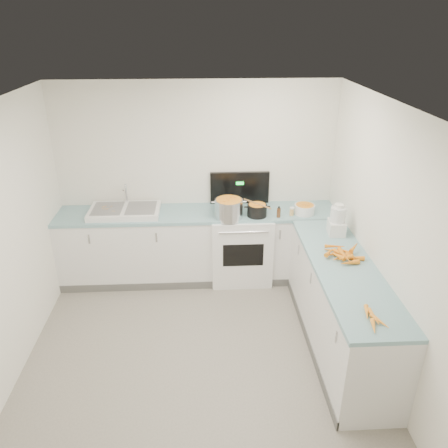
{
  "coord_description": "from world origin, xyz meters",
  "views": [
    {
      "loc": [
        0.06,
        -3.31,
        3.14
      ],
      "look_at": [
        0.3,
        1.1,
        1.05
      ],
      "focal_mm": 35.0,
      "sensor_mm": 36.0,
      "label": 1
    }
  ],
  "objects_px": {
    "stove": "(241,244)",
    "steel_pot": "(229,209)",
    "extract_bottle": "(279,213)",
    "black_pot": "(257,211)",
    "spice_jar": "(292,212)",
    "mixing_bowl": "(304,209)",
    "food_processor": "(337,221)",
    "sink": "(125,211)"
  },
  "relations": [
    {
      "from": "spice_jar",
      "to": "food_processor",
      "type": "xyz_separation_m",
      "value": [
        0.4,
        -0.54,
        0.11
      ]
    },
    {
      "from": "stove",
      "to": "mixing_bowl",
      "type": "relative_size",
      "value": 5.39
    },
    {
      "from": "sink",
      "to": "spice_jar",
      "type": "distance_m",
      "value": 2.06
    },
    {
      "from": "black_pot",
      "to": "spice_jar",
      "type": "distance_m",
      "value": 0.43
    },
    {
      "from": "mixing_bowl",
      "to": "spice_jar",
      "type": "relative_size",
      "value": 2.83
    },
    {
      "from": "black_pot",
      "to": "extract_bottle",
      "type": "xyz_separation_m",
      "value": [
        0.26,
        -0.05,
        -0.01
      ]
    },
    {
      "from": "stove",
      "to": "steel_pot",
      "type": "distance_m",
      "value": 0.62
    },
    {
      "from": "stove",
      "to": "food_processor",
      "type": "height_order",
      "value": "stove"
    },
    {
      "from": "sink",
      "to": "steel_pot",
      "type": "bearing_deg",
      "value": -7.88
    },
    {
      "from": "sink",
      "to": "mixing_bowl",
      "type": "bearing_deg",
      "value": -3.05
    },
    {
      "from": "black_pot",
      "to": "extract_bottle",
      "type": "distance_m",
      "value": 0.26
    },
    {
      "from": "stove",
      "to": "black_pot",
      "type": "distance_m",
      "value": 0.58
    },
    {
      "from": "black_pot",
      "to": "food_processor",
      "type": "bearing_deg",
      "value": -33.22
    },
    {
      "from": "stove",
      "to": "extract_bottle",
      "type": "relative_size",
      "value": 11.69
    },
    {
      "from": "stove",
      "to": "food_processor",
      "type": "relative_size",
      "value": 3.75
    },
    {
      "from": "stove",
      "to": "spice_jar",
      "type": "height_order",
      "value": "stove"
    },
    {
      "from": "spice_jar",
      "to": "black_pot",
      "type": "bearing_deg",
      "value": 179.31
    },
    {
      "from": "steel_pot",
      "to": "spice_jar",
      "type": "relative_size",
      "value": 3.82
    },
    {
      "from": "extract_bottle",
      "to": "spice_jar",
      "type": "bearing_deg",
      "value": 15.11
    },
    {
      "from": "stove",
      "to": "steel_pot",
      "type": "height_order",
      "value": "stove"
    },
    {
      "from": "stove",
      "to": "spice_jar",
      "type": "xyz_separation_m",
      "value": [
        0.61,
        -0.15,
        0.51
      ]
    },
    {
      "from": "stove",
      "to": "sink",
      "type": "distance_m",
      "value": 1.54
    },
    {
      "from": "sink",
      "to": "black_pot",
      "type": "relative_size",
      "value": 3.61
    },
    {
      "from": "black_pot",
      "to": "sink",
      "type": "bearing_deg",
      "value": 174.49
    },
    {
      "from": "mixing_bowl",
      "to": "food_processor",
      "type": "relative_size",
      "value": 0.7
    },
    {
      "from": "mixing_bowl",
      "to": "spice_jar",
      "type": "xyz_separation_m",
      "value": [
        -0.17,
        -0.04,
        -0.01
      ]
    },
    {
      "from": "mixing_bowl",
      "to": "stove",
      "type": "bearing_deg",
      "value": 172.43
    },
    {
      "from": "food_processor",
      "to": "steel_pot",
      "type": "bearing_deg",
      "value": 156.06
    },
    {
      "from": "stove",
      "to": "sink",
      "type": "xyz_separation_m",
      "value": [
        -1.45,
        0.02,
        0.5
      ]
    },
    {
      "from": "spice_jar",
      "to": "steel_pot",
      "type": "bearing_deg",
      "value": -178.9
    },
    {
      "from": "steel_pot",
      "to": "food_processor",
      "type": "xyz_separation_m",
      "value": [
        1.17,
        -0.52,
        0.05
      ]
    },
    {
      "from": "black_pot",
      "to": "stove",
      "type": "bearing_deg",
      "value": 141.5
    },
    {
      "from": "sink",
      "to": "black_pot",
      "type": "height_order",
      "value": "sink"
    },
    {
      "from": "stove",
      "to": "spice_jar",
      "type": "relative_size",
      "value": 15.27
    },
    {
      "from": "mixing_bowl",
      "to": "food_processor",
      "type": "bearing_deg",
      "value": -68.4
    },
    {
      "from": "steel_pot",
      "to": "black_pot",
      "type": "relative_size",
      "value": 1.43
    },
    {
      "from": "black_pot",
      "to": "mixing_bowl",
      "type": "xyz_separation_m",
      "value": [
        0.6,
        0.04,
        -0.01
      ]
    },
    {
      "from": "extract_bottle",
      "to": "spice_jar",
      "type": "distance_m",
      "value": 0.18
    },
    {
      "from": "steel_pot",
      "to": "extract_bottle",
      "type": "relative_size",
      "value": 2.93
    },
    {
      "from": "steel_pot",
      "to": "black_pot",
      "type": "xyz_separation_m",
      "value": [
        0.35,
        0.02,
        -0.04
      ]
    },
    {
      "from": "sink",
      "to": "spice_jar",
      "type": "xyz_separation_m",
      "value": [
        2.06,
        -0.16,
        0.01
      ]
    },
    {
      "from": "spice_jar",
      "to": "stove",
      "type": "bearing_deg",
      "value": 166.41
    }
  ]
}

